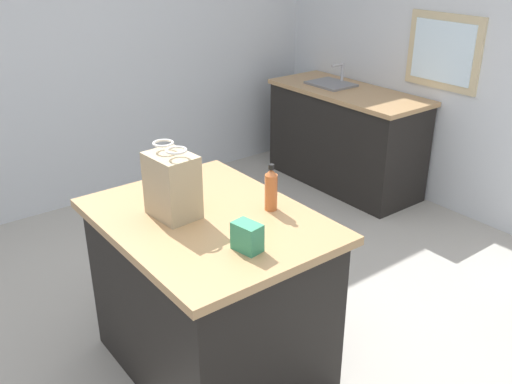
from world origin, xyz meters
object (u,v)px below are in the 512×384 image
object	(u,v)px
shopping_bag	(172,185)
small_box	(247,237)
bottle	(271,189)
kitchen_island	(211,294)

from	to	relation	value
shopping_bag	small_box	world-z (taller)	shopping_bag
small_box	bottle	distance (m)	0.42
kitchen_island	small_box	bearing A→B (deg)	-5.48
kitchen_island	bottle	bearing A→B (deg)	67.48
small_box	bottle	xyz separation A→B (m)	(-0.25, 0.33, 0.04)
small_box	bottle	world-z (taller)	bottle
kitchen_island	bottle	size ratio (longest dim) A/B	4.98
shopping_bag	small_box	size ratio (longest dim) A/B	2.81
small_box	kitchen_island	bearing A→B (deg)	174.52
small_box	shopping_bag	bearing A→B (deg)	-170.18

